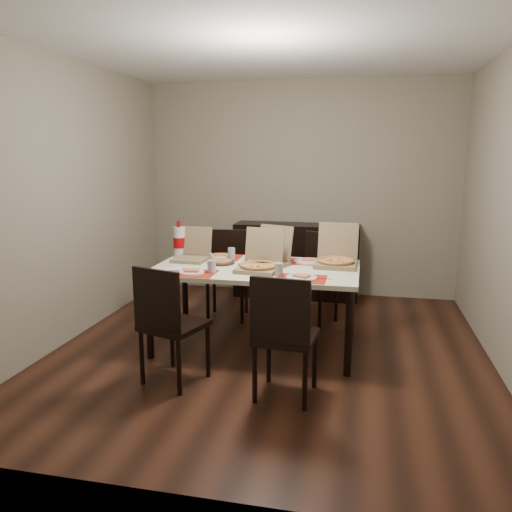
# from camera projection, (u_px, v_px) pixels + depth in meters

# --- Properties ---
(ground) EXTENTS (3.80, 4.00, 0.02)m
(ground) POSITION_uv_depth(u_px,v_px,m) (269.00, 351.00, 4.49)
(ground) COLOR #3C1E12
(ground) RESTS_ON ground
(room_walls) EXTENTS (3.84, 4.02, 2.62)m
(room_walls) POSITION_uv_depth(u_px,v_px,m) (279.00, 154.00, 4.55)
(room_walls) COLOR gray
(room_walls) RESTS_ON ground
(sideboard) EXTENTS (1.50, 0.40, 0.90)m
(sideboard) POSITION_uv_depth(u_px,v_px,m) (296.00, 261.00, 6.10)
(sideboard) COLOR black
(sideboard) RESTS_ON ground
(dining_table) EXTENTS (1.80, 1.00, 0.75)m
(dining_table) POSITION_uv_depth(u_px,v_px,m) (256.00, 274.00, 4.44)
(dining_table) COLOR #EDE7C7
(dining_table) RESTS_ON ground
(chair_near_left) EXTENTS (0.53, 0.53, 0.93)m
(chair_near_left) POSITION_uv_depth(u_px,v_px,m) (168.00, 320.00, 3.74)
(chair_near_left) COLOR black
(chair_near_left) RESTS_ON ground
(chair_near_right) EXTENTS (0.46, 0.46, 0.93)m
(chair_near_right) POSITION_uv_depth(u_px,v_px,m) (284.00, 332.00, 3.50)
(chair_near_right) COLOR black
(chair_near_right) RESTS_ON ground
(chair_far_left) EXTENTS (0.46, 0.46, 0.93)m
(chair_far_left) POSITION_uv_depth(u_px,v_px,m) (228.00, 270.00, 5.36)
(chair_far_left) COLOR black
(chair_far_left) RESTS_ON ground
(chair_far_right) EXTENTS (0.55, 0.55, 0.93)m
(chair_far_right) POSITION_uv_depth(u_px,v_px,m) (317.00, 274.00, 5.19)
(chair_far_right) COLOR black
(chair_far_right) RESTS_ON ground
(setting_near_left) EXTENTS (0.46, 0.30, 0.11)m
(setting_near_left) POSITION_uv_depth(u_px,v_px,m) (195.00, 270.00, 4.21)
(setting_near_left) COLOR red
(setting_near_left) RESTS_ON dining_table
(setting_near_right) EXTENTS (0.48, 0.30, 0.11)m
(setting_near_right) POSITION_uv_depth(u_px,v_px,m) (295.00, 275.00, 4.04)
(setting_near_right) COLOR red
(setting_near_right) RESTS_ON dining_table
(setting_far_left) EXTENTS (0.50, 0.30, 0.11)m
(setting_far_left) POSITION_uv_depth(u_px,v_px,m) (221.00, 255.00, 4.83)
(setting_far_left) COLOR red
(setting_far_left) RESTS_ON dining_table
(setting_far_right) EXTENTS (0.49, 0.30, 0.11)m
(setting_far_right) POSITION_uv_depth(u_px,v_px,m) (303.00, 260.00, 4.62)
(setting_far_right) COLOR red
(setting_far_right) RESTS_ON dining_table
(napkin_loose) EXTENTS (0.16, 0.16, 0.02)m
(napkin_loose) POSITION_uv_depth(u_px,v_px,m) (256.00, 266.00, 4.45)
(napkin_loose) COLOR white
(napkin_loose) RESTS_ON dining_table
(pizza_box_center) EXTENTS (0.39, 0.42, 0.35)m
(pizza_box_center) POSITION_uv_depth(u_px,v_px,m) (260.00, 264.00, 4.30)
(pizza_box_center) COLOR olive
(pizza_box_center) RESTS_ON dining_table
(pizza_box_right) EXTENTS (0.38, 0.42, 0.37)m
(pizza_box_right) POSITION_uv_depth(u_px,v_px,m) (336.00, 259.00, 4.48)
(pizza_box_right) COLOR olive
(pizza_box_right) RESTS_ON dining_table
(pizza_box_left) EXTENTS (0.32, 0.35, 0.30)m
(pizza_box_left) POSITION_uv_depth(u_px,v_px,m) (193.00, 254.00, 4.71)
(pizza_box_left) COLOR olive
(pizza_box_left) RESTS_ON dining_table
(pizza_box_extra) EXTENTS (0.46, 0.49, 0.35)m
(pizza_box_extra) POSITION_uv_depth(u_px,v_px,m) (267.00, 260.00, 4.46)
(pizza_box_extra) COLOR olive
(pizza_box_extra) RESTS_ON dining_table
(faina_plate) EXTENTS (0.25, 0.25, 0.03)m
(faina_plate) POSITION_uv_depth(u_px,v_px,m) (221.00, 262.00, 4.57)
(faina_plate) COLOR black
(faina_plate) RESTS_ON dining_table
(dip_bowl) EXTENTS (0.17, 0.17, 0.03)m
(dip_bowl) POSITION_uv_depth(u_px,v_px,m) (280.00, 261.00, 4.62)
(dip_bowl) COLOR white
(dip_bowl) RESTS_ON dining_table
(soda_bottle) EXTENTS (0.12, 0.12, 0.35)m
(soda_bottle) POSITION_uv_depth(u_px,v_px,m) (179.00, 242.00, 4.84)
(soda_bottle) COLOR silver
(soda_bottle) RESTS_ON dining_table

